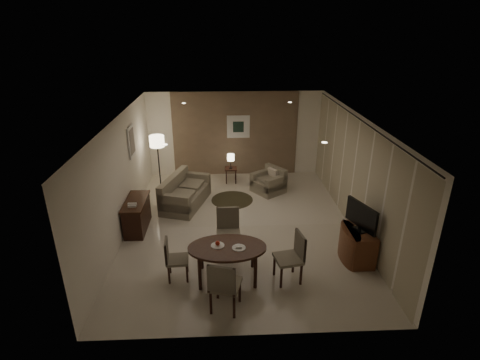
{
  "coord_description": "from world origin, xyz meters",
  "views": [
    {
      "loc": [
        -0.39,
        -8.05,
        4.64
      ],
      "look_at": [
        0.0,
        0.2,
        1.15
      ],
      "focal_mm": 28.0,
      "sensor_mm": 36.0,
      "label": 1
    }
  ],
  "objects_px": {
    "tv_cabinet": "(358,245)",
    "dining_table": "(227,262)",
    "console_desk": "(137,215)",
    "chair_left": "(178,259)",
    "sofa": "(186,191)",
    "floor_lamp": "(159,163)",
    "chair_near": "(225,284)",
    "chair_right": "(288,258)",
    "armchair": "(268,181)",
    "chair_far": "(229,234)",
    "side_table": "(231,175)"
  },
  "relations": [
    {
      "from": "sofa",
      "to": "floor_lamp",
      "type": "distance_m",
      "value": 1.43
    },
    {
      "from": "tv_cabinet",
      "to": "dining_table",
      "type": "relative_size",
      "value": 0.6
    },
    {
      "from": "armchair",
      "to": "floor_lamp",
      "type": "height_order",
      "value": "floor_lamp"
    },
    {
      "from": "dining_table",
      "to": "console_desk",
      "type": "bearing_deg",
      "value": 136.89
    },
    {
      "from": "dining_table",
      "to": "floor_lamp",
      "type": "xyz_separation_m",
      "value": [
        -1.94,
        4.34,
        0.48
      ]
    },
    {
      "from": "armchair",
      "to": "chair_far",
      "type": "bearing_deg",
      "value": -56.93
    },
    {
      "from": "chair_near",
      "to": "floor_lamp",
      "type": "xyz_separation_m",
      "value": [
        -1.89,
        5.18,
        0.32
      ]
    },
    {
      "from": "floor_lamp",
      "to": "sofa",
      "type": "bearing_deg",
      "value": -51.73
    },
    {
      "from": "tv_cabinet",
      "to": "dining_table",
      "type": "bearing_deg",
      "value": -169.57
    },
    {
      "from": "chair_far",
      "to": "chair_right",
      "type": "xyz_separation_m",
      "value": [
        1.12,
        -0.88,
        -0.02
      ]
    },
    {
      "from": "dining_table",
      "to": "chair_far",
      "type": "bearing_deg",
      "value": 87.19
    },
    {
      "from": "dining_table",
      "to": "chair_near",
      "type": "xyz_separation_m",
      "value": [
        -0.05,
        -0.84,
        0.16
      ]
    },
    {
      "from": "chair_right",
      "to": "chair_far",
      "type": "bearing_deg",
      "value": -139.62
    },
    {
      "from": "side_table",
      "to": "floor_lamp",
      "type": "bearing_deg",
      "value": -168.05
    },
    {
      "from": "side_table",
      "to": "chair_right",
      "type": "bearing_deg",
      "value": -78.77
    },
    {
      "from": "chair_near",
      "to": "side_table",
      "type": "xyz_separation_m",
      "value": [
        0.23,
        5.62,
        -0.28
      ]
    },
    {
      "from": "floor_lamp",
      "to": "dining_table",
      "type": "bearing_deg",
      "value": -65.94
    },
    {
      "from": "console_desk",
      "to": "armchair",
      "type": "bearing_deg",
      "value": 30.3
    },
    {
      "from": "chair_left",
      "to": "tv_cabinet",
      "type": "bearing_deg",
      "value": -87.49
    },
    {
      "from": "console_desk",
      "to": "chair_left",
      "type": "bearing_deg",
      "value": -58.88
    },
    {
      "from": "tv_cabinet",
      "to": "chair_left",
      "type": "distance_m",
      "value": 3.74
    },
    {
      "from": "dining_table",
      "to": "chair_near",
      "type": "height_order",
      "value": "chair_near"
    },
    {
      "from": "console_desk",
      "to": "floor_lamp",
      "type": "height_order",
      "value": "floor_lamp"
    },
    {
      "from": "tv_cabinet",
      "to": "floor_lamp",
      "type": "distance_m",
      "value": 6.07
    },
    {
      "from": "sofa",
      "to": "chair_near",
      "type": "bearing_deg",
      "value": -148.87
    },
    {
      "from": "chair_right",
      "to": "dining_table",
      "type": "bearing_deg",
      "value": -107.15
    },
    {
      "from": "tv_cabinet",
      "to": "chair_right",
      "type": "bearing_deg",
      "value": -158.63
    },
    {
      "from": "dining_table",
      "to": "sofa",
      "type": "height_order",
      "value": "sofa"
    },
    {
      "from": "armchair",
      "to": "side_table",
      "type": "relative_size",
      "value": 1.73
    },
    {
      "from": "chair_left",
      "to": "armchair",
      "type": "relative_size",
      "value": 1.06
    },
    {
      "from": "sofa",
      "to": "floor_lamp",
      "type": "bearing_deg",
      "value": 55.13
    },
    {
      "from": "dining_table",
      "to": "side_table",
      "type": "xyz_separation_m",
      "value": [
        0.18,
        4.79,
        -0.12
      ]
    },
    {
      "from": "dining_table",
      "to": "chair_far",
      "type": "relative_size",
      "value": 1.45
    },
    {
      "from": "chair_left",
      "to": "armchair",
      "type": "xyz_separation_m",
      "value": [
        2.23,
        3.95,
        -0.07
      ]
    },
    {
      "from": "floor_lamp",
      "to": "tv_cabinet",
      "type": "bearing_deg",
      "value": -39.28
    },
    {
      "from": "chair_left",
      "to": "floor_lamp",
      "type": "xyz_separation_m",
      "value": [
        -0.98,
        4.29,
        0.41
      ]
    },
    {
      "from": "chair_near",
      "to": "chair_right",
      "type": "relative_size",
      "value": 1.03
    },
    {
      "from": "chair_left",
      "to": "sofa",
      "type": "bearing_deg",
      "value": -2.23
    },
    {
      "from": "sofa",
      "to": "side_table",
      "type": "relative_size",
      "value": 3.7
    },
    {
      "from": "console_desk",
      "to": "dining_table",
      "type": "distance_m",
      "value": 2.93
    },
    {
      "from": "console_desk",
      "to": "dining_table",
      "type": "relative_size",
      "value": 0.8
    },
    {
      "from": "chair_far",
      "to": "sofa",
      "type": "distance_m",
      "value": 2.74
    },
    {
      "from": "sofa",
      "to": "chair_right",
      "type": "bearing_deg",
      "value": -129.53
    },
    {
      "from": "chair_far",
      "to": "chair_left",
      "type": "relative_size",
      "value": 1.22
    },
    {
      "from": "tv_cabinet",
      "to": "sofa",
      "type": "distance_m",
      "value": 4.72
    },
    {
      "from": "sofa",
      "to": "dining_table",
      "type": "bearing_deg",
      "value": -144.68
    },
    {
      "from": "tv_cabinet",
      "to": "dining_table",
      "type": "height_order",
      "value": "dining_table"
    },
    {
      "from": "tv_cabinet",
      "to": "side_table",
      "type": "relative_size",
      "value": 1.92
    },
    {
      "from": "dining_table",
      "to": "sofa",
      "type": "distance_m",
      "value": 3.44
    },
    {
      "from": "console_desk",
      "to": "floor_lamp",
      "type": "xyz_separation_m",
      "value": [
        0.21,
        2.33,
        0.46
      ]
    }
  ]
}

